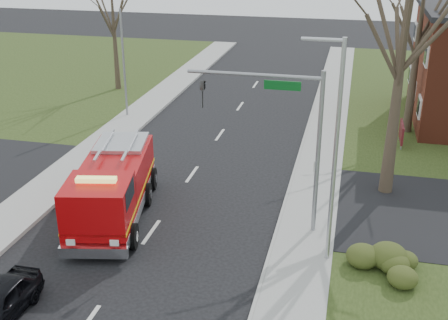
# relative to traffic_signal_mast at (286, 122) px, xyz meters

# --- Properties ---
(ground) EXTENTS (120.00, 120.00, 0.00)m
(ground) POSITION_rel_traffic_signal_mast_xyz_m (-5.21, -1.50, -4.71)
(ground) COLOR black
(ground) RESTS_ON ground
(sidewalk_right) EXTENTS (2.40, 80.00, 0.15)m
(sidewalk_right) POSITION_rel_traffic_signal_mast_xyz_m (0.99, -1.50, -4.63)
(sidewalk_right) COLOR gray
(sidewalk_right) RESTS_ON ground
(sidewalk_left) EXTENTS (2.40, 80.00, 0.15)m
(sidewalk_left) POSITION_rel_traffic_signal_mast_xyz_m (-11.41, -1.50, -4.63)
(sidewalk_left) COLOR gray
(sidewalk_left) RESTS_ON ground
(health_center_sign) EXTENTS (0.12, 2.00, 1.40)m
(health_center_sign) POSITION_rel_traffic_signal_mast_xyz_m (5.29, 11.00, -3.83)
(health_center_sign) COLOR #551319
(health_center_sign) RESTS_ON ground
(hedge_corner) EXTENTS (2.80, 2.00, 0.90)m
(hedge_corner) POSITION_rel_traffic_signal_mast_xyz_m (3.79, -2.50, -4.13)
(hedge_corner) COLOR #323F17
(hedge_corner) RESTS_ON lawn_right
(bare_tree_near) EXTENTS (6.00, 6.00, 12.00)m
(bare_tree_near) POSITION_rel_traffic_signal_mast_xyz_m (4.29, 4.50, 2.71)
(bare_tree_near) COLOR #372B20
(bare_tree_near) RESTS_ON ground
(bare_tree_far) EXTENTS (5.25, 5.25, 10.50)m
(bare_tree_far) POSITION_rel_traffic_signal_mast_xyz_m (5.79, 13.50, 1.78)
(bare_tree_far) COLOR #372B20
(bare_tree_far) RESTS_ON ground
(bare_tree_left) EXTENTS (4.50, 4.50, 9.00)m
(bare_tree_left) POSITION_rel_traffic_signal_mast_xyz_m (-15.21, 18.50, 0.86)
(bare_tree_left) COLOR #372B20
(bare_tree_left) RESTS_ON ground
(traffic_signal_mast) EXTENTS (5.29, 0.18, 6.80)m
(traffic_signal_mast) POSITION_rel_traffic_signal_mast_xyz_m (0.00, 0.00, 0.00)
(traffic_signal_mast) COLOR gray
(traffic_signal_mast) RESTS_ON ground
(streetlight_pole) EXTENTS (1.48, 0.16, 8.40)m
(streetlight_pole) POSITION_rel_traffic_signal_mast_xyz_m (1.93, -2.00, -0.16)
(streetlight_pole) COLOR #B7BABF
(streetlight_pole) RESTS_ON ground
(utility_pole_far) EXTENTS (0.14, 0.14, 7.00)m
(utility_pole_far) POSITION_rel_traffic_signal_mast_xyz_m (-12.01, 12.50, -1.21)
(utility_pole_far) COLOR gray
(utility_pole_far) RESTS_ON ground
(fire_engine) EXTENTS (4.07, 7.77, 2.98)m
(fire_engine) POSITION_rel_traffic_signal_mast_xyz_m (-7.18, -0.70, -3.36)
(fire_engine) COLOR #B1080A
(fire_engine) RESTS_ON ground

